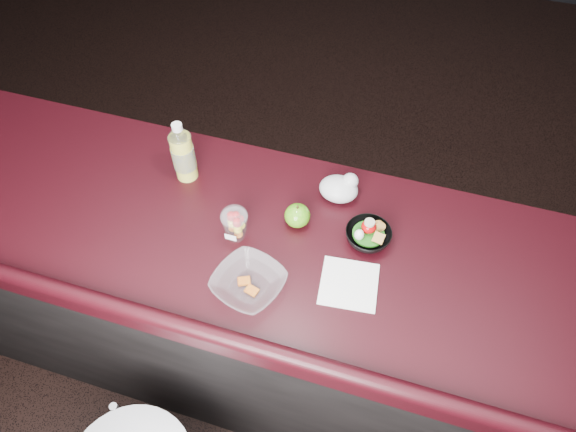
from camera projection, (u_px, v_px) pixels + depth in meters
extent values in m
plane|color=black|center=(253.00, 431.00, 2.18)|extent=(8.00, 8.00, 0.00)
cube|color=black|center=(272.00, 317.00, 1.96)|extent=(4.00, 0.65, 0.98)
cube|color=black|center=(268.00, 240.00, 1.56)|extent=(4.06, 0.71, 0.04)
cylinder|color=yellow|center=(184.00, 157.00, 1.63)|extent=(0.07, 0.07, 0.17)
cylinder|color=white|center=(184.00, 157.00, 1.63)|extent=(0.07, 0.07, 0.17)
cone|color=white|center=(178.00, 133.00, 1.55)|extent=(0.07, 0.07, 0.03)
cylinder|color=white|center=(177.00, 127.00, 1.53)|extent=(0.03, 0.03, 0.02)
cylinder|color=#072D99|center=(184.00, 157.00, 1.63)|extent=(0.07, 0.07, 0.08)
ellipsoid|color=white|center=(234.00, 216.00, 1.48)|extent=(0.08, 0.08, 0.04)
ellipsoid|color=#28890F|center=(297.00, 216.00, 1.55)|extent=(0.08, 0.08, 0.07)
cylinder|color=black|center=(298.00, 207.00, 1.52)|extent=(0.01, 0.01, 0.01)
ellipsoid|color=silver|center=(339.00, 189.00, 1.62)|extent=(0.12, 0.10, 0.07)
sphere|color=silver|center=(350.00, 181.00, 1.60)|extent=(0.05, 0.05, 0.05)
imported|color=black|center=(368.00, 236.00, 1.52)|extent=(0.16, 0.16, 0.04)
cylinder|color=#0F470C|center=(368.00, 234.00, 1.52)|extent=(0.10, 0.10, 0.01)
ellipsoid|color=#B00709|center=(369.00, 227.00, 1.51)|extent=(0.05, 0.05, 0.04)
cylinder|color=beige|center=(370.00, 223.00, 1.49)|extent=(0.03, 0.03, 0.01)
ellipsoid|color=white|center=(359.00, 235.00, 1.50)|extent=(0.03, 0.03, 0.04)
imported|color=silver|center=(249.00, 283.00, 1.42)|extent=(0.24, 0.24, 0.05)
cube|color=#990F0C|center=(244.00, 281.00, 1.44)|extent=(0.04, 0.04, 0.01)
cube|color=#990F0C|center=(252.00, 290.00, 1.42)|extent=(0.04, 0.03, 0.01)
cube|color=white|center=(349.00, 284.00, 1.44)|extent=(0.18, 0.18, 0.00)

